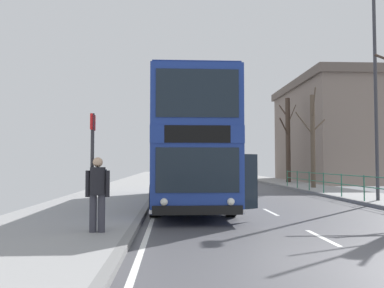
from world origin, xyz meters
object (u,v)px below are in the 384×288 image
double_decker_bus_main (188,147)px  bus_stop_sign_near (92,158)px  pedestrian_with_backpack (98,188)px  street_lamp_far_side (375,77)px  bare_tree_far_01 (288,139)px  bare_tree_far_02 (313,139)px  background_building_00 (365,132)px

double_decker_bus_main → bus_stop_sign_near: (-2.44, -6.68, -0.54)m
pedestrian_with_backpack → bus_stop_sign_near: 0.71m
double_decker_bus_main → street_lamp_far_side: bearing=3.7°
pedestrian_with_backpack → bare_tree_far_01: 26.28m
pedestrian_with_backpack → bare_tree_far_01: bare_tree_far_01 is taller
double_decker_bus_main → bus_stop_sign_near: bearing=-110.1°
bare_tree_far_02 → street_lamp_far_side: bearing=-92.7°
pedestrian_with_backpack → street_lamp_far_side: (10.19, 7.33, 4.21)m
bare_tree_far_02 → background_building_00: background_building_00 is taller
double_decker_bus_main → bare_tree_far_01: size_ratio=1.60×
bare_tree_far_02 → bare_tree_far_01: bearing=86.0°
bus_stop_sign_near → bare_tree_far_01: bearing=64.4°
double_decker_bus_main → pedestrian_with_backpack: size_ratio=6.65×
pedestrian_with_backpack → street_lamp_far_side: 13.24m
street_lamp_far_side → bare_tree_far_02: size_ratio=1.49×
double_decker_bus_main → bare_tree_far_02: (8.33, 9.45, 0.93)m
street_lamp_far_side → pedestrian_with_backpack: bearing=-144.3°
bus_stop_sign_near → pedestrian_with_backpack: bearing=-41.2°
bus_stop_sign_near → bare_tree_far_01: (11.29, 23.53, 1.90)m
bare_tree_far_01 → background_building_00: size_ratio=0.48×
bus_stop_sign_near → bare_tree_far_02: bearing=56.3°
double_decker_bus_main → street_lamp_far_side: size_ratio=1.21×
bare_tree_far_01 → background_building_00: (8.10, 3.27, 0.89)m
bus_stop_sign_near → bare_tree_far_02: 19.45m
pedestrian_with_backpack → background_building_00: background_building_00 is taller
bus_stop_sign_near → background_building_00: 33.20m
street_lamp_far_side → double_decker_bus_main: bearing=-176.3°
bare_tree_far_02 → background_building_00: bearing=51.1°
bus_stop_sign_near → bare_tree_far_01: bare_tree_far_01 is taller
double_decker_bus_main → street_lamp_far_side: (7.91, 0.51, 3.00)m
background_building_00 → bare_tree_far_02: bearing=-128.9°
double_decker_bus_main → street_lamp_far_side: 8.47m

